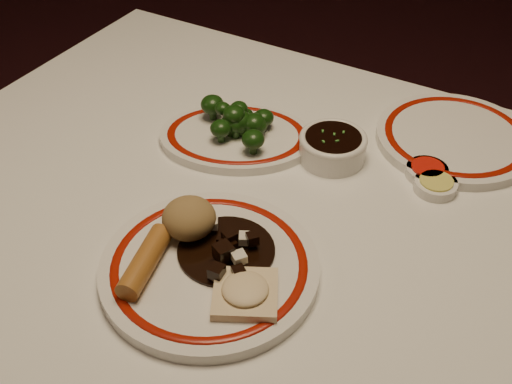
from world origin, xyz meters
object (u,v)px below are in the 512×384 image
(main_plate, at_px, (210,268))
(broccoli_pile, at_px, (239,121))
(stirfry_heap, at_px, (228,249))
(spring_roll, at_px, (145,261))
(soy_bowl, at_px, (332,148))
(broccoli_plate, at_px, (237,137))
(rice_mound, at_px, (189,218))
(dining_table, at_px, (273,260))
(fried_wonton, at_px, (245,292))

(main_plate, distance_m, broccoli_pile, 0.30)
(stirfry_heap, relative_size, broccoli_pile, 0.89)
(spring_roll, xyz_separation_m, soy_bowl, (0.10, 0.35, -0.01))
(broccoli_plate, bearing_deg, rice_mound, -73.73)
(main_plate, relative_size, soy_bowl, 2.95)
(rice_mound, distance_m, broccoli_plate, 0.24)
(dining_table, bearing_deg, fried_wonton, -73.00)
(dining_table, height_order, broccoli_pile, broccoli_pile)
(main_plate, relative_size, broccoli_pile, 2.14)
(rice_mound, xyz_separation_m, broccoli_pile, (-0.07, 0.24, -0.00))
(spring_roll, xyz_separation_m, broccoli_plate, (-0.06, 0.32, -0.02))
(main_plate, height_order, broccoli_pile, broccoli_pile)
(spring_roll, relative_size, broccoli_pile, 0.77)
(main_plate, relative_size, rice_mound, 4.27)
(stirfry_heap, bearing_deg, soy_bowl, 85.41)
(dining_table, distance_m, spring_roll, 0.24)
(spring_roll, distance_m, stirfry_heap, 0.11)
(main_plate, relative_size, broccoli_plate, 1.01)
(rice_mound, xyz_separation_m, fried_wonton, (0.12, -0.06, -0.02))
(dining_table, height_order, spring_roll, spring_roll)
(dining_table, bearing_deg, main_plate, -97.67)
(broccoli_pile, bearing_deg, stirfry_heap, -61.93)
(main_plate, distance_m, soy_bowl, 0.31)
(main_plate, height_order, spring_roll, spring_roll)
(dining_table, relative_size, broccoli_plate, 3.92)
(spring_roll, bearing_deg, soy_bowl, 61.08)
(dining_table, xyz_separation_m, fried_wonton, (0.05, -0.16, 0.12))
(broccoli_pile, bearing_deg, soy_bowl, 11.93)
(rice_mound, xyz_separation_m, soy_bowl, (0.09, 0.27, -0.02))
(spring_roll, height_order, stirfry_heap, same)
(stirfry_heap, bearing_deg, dining_table, 86.10)
(soy_bowl, bearing_deg, stirfry_heap, -94.59)
(broccoli_plate, distance_m, soy_bowl, 0.16)
(main_plate, bearing_deg, dining_table, 82.33)
(rice_mound, bearing_deg, stirfry_heap, -7.25)
(stirfry_heap, xyz_separation_m, broccoli_pile, (-0.13, 0.24, 0.01))
(dining_table, distance_m, fried_wonton, 0.21)
(dining_table, xyz_separation_m, spring_roll, (-0.08, -0.19, 0.12))
(rice_mound, xyz_separation_m, stirfry_heap, (0.06, -0.01, -0.02))
(fried_wonton, bearing_deg, stirfry_heap, 137.82)
(broccoli_pile, height_order, soy_bowl, broccoli_pile)
(stirfry_heap, distance_m, broccoli_pile, 0.28)
(dining_table, xyz_separation_m, rice_mound, (-0.07, -0.10, 0.14))
(spring_roll, xyz_separation_m, fried_wonton, (0.13, 0.02, -0.01))
(broccoli_pile, xyz_separation_m, soy_bowl, (0.15, 0.03, -0.02))
(spring_roll, distance_m, fried_wonton, 0.13)
(fried_wonton, bearing_deg, main_plate, 160.05)
(fried_wonton, height_order, broccoli_plate, fried_wonton)
(broccoli_plate, bearing_deg, spring_roll, -79.64)
(spring_roll, bearing_deg, rice_mound, 69.80)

